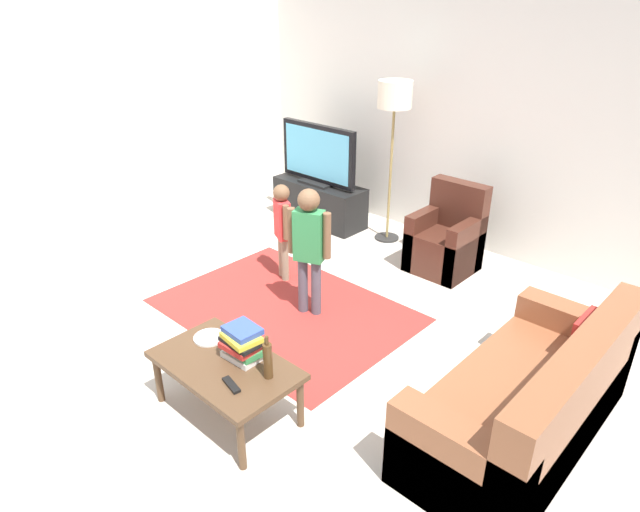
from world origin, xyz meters
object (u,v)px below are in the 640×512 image
object	(u,v)px
child_near_tv	(282,223)
tv_remote	(231,385)
tv	(318,155)
armchair	(447,242)
tv_stand	(319,203)
plate	(209,338)
coffee_table	(225,369)
book_stack	(242,343)
bottle	(268,360)
couch	(533,405)
floor_lamp	(395,104)
child_center	(309,241)

from	to	relation	value
child_near_tv	tv_remote	xyz separation A→B (m)	(1.37, -1.74, -0.16)
tv	tv_remote	xyz separation A→B (m)	(2.14, -3.05, -0.42)
tv	armchair	bearing A→B (deg)	-0.58
tv_stand	tv	world-z (taller)	tv
tv	plate	world-z (taller)	tv
tv_stand	coffee_table	size ratio (longest dim) A/B	1.20
tv	armchair	distance (m)	1.91
tv	coffee_table	size ratio (longest dim) A/B	1.10
book_stack	bottle	size ratio (longest dim) A/B	0.96
book_stack	armchair	bearing A→B (deg)	92.74
couch	bottle	bearing A→B (deg)	-140.97
tv	armchair	size ratio (longest dim) A/B	1.22
tv_remote	tv	bearing A→B (deg)	137.59
book_stack	tv	bearing A→B (deg)	124.93
tv_stand	tv	distance (m)	0.60
floor_lamp	child_center	world-z (taller)	floor_lamp
coffee_table	child_near_tv	bearing A→B (deg)	125.49
armchair	floor_lamp	size ratio (longest dim) A/B	0.51
couch	child_near_tv	size ratio (longest dim) A/B	1.83
armchair	tv_remote	xyz separation A→B (m)	(0.31, -3.03, 0.13)
child_near_tv	child_center	distance (m)	0.72
book_stack	tv_remote	size ratio (longest dim) A/B	1.74
tv_stand	child_near_tv	distance (m)	1.57
tv	couch	distance (m)	4.00
child_near_tv	child_center	xyz separation A→B (m)	(0.65, -0.30, 0.11)
tv_remote	floor_lamp	bearing A→B (deg)	122.98
tv_remote	bottle	bearing A→B (deg)	78.15
tv_stand	book_stack	xyz separation A→B (m)	(1.96, -2.83, 0.29)
floor_lamp	tv_remote	bearing A→B (deg)	-69.61
tv	tv_remote	world-z (taller)	tv
child_near_tv	coffee_table	distance (m)	2.00
bottle	plate	xyz separation A→B (m)	(-0.62, 0.00, -0.12)
child_near_tv	bottle	size ratio (longest dim) A/B	3.20
tv_stand	coffee_table	distance (m)	3.52
floor_lamp	coffee_table	bearing A→B (deg)	-72.50
tv_stand	couch	distance (m)	3.97
child_center	book_stack	world-z (taller)	child_center
bottle	tv_remote	xyz separation A→B (m)	(-0.10, -0.22, -0.12)
tv_stand	child_near_tv	xyz separation A→B (m)	(0.76, -1.33, 0.35)
floor_lamp	book_stack	bearing A→B (deg)	-71.02
armchair	child_center	bearing A→B (deg)	-104.81
child_near_tv	book_stack	size ratio (longest dim) A/B	3.32
tv	bottle	distance (m)	3.62
couch	child_near_tv	world-z (taller)	child_near_tv
tv_stand	tv_remote	bearing A→B (deg)	-55.19
tv	child_center	size ratio (longest dim) A/B	0.94
coffee_table	tv_remote	distance (m)	0.26
child_near_tv	book_stack	bearing A→B (deg)	-51.28
couch	book_stack	distance (m)	1.89
couch	plate	size ratio (longest dim) A/B	8.18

